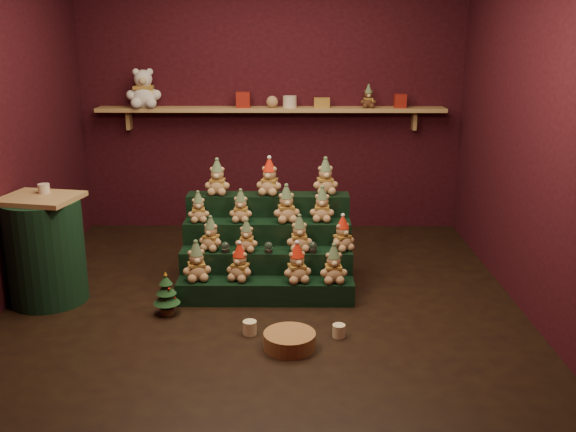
{
  "coord_description": "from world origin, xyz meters",
  "views": [
    {
      "loc": [
        0.24,
        -4.81,
        2.07
      ],
      "look_at": [
        0.19,
        0.25,
        0.62
      ],
      "focal_mm": 40.0,
      "sensor_mm": 36.0,
      "label": 1
    }
  ],
  "objects_px": {
    "side_table": "(45,250)",
    "wicker_basket": "(290,340)",
    "mug_left": "(250,328)",
    "mini_christmas_tree": "(166,294)",
    "mug_right": "(339,331)",
    "riser_tier_front": "(265,291)",
    "snow_globe_b": "(268,247)",
    "brown_bear": "(368,97)",
    "snow_globe_c": "(313,247)",
    "snow_globe_a": "(225,247)",
    "white_bear": "(143,83)"
  },
  "relations": [
    {
      "from": "snow_globe_a",
      "to": "white_bear",
      "type": "height_order",
      "value": "white_bear"
    },
    {
      "from": "snow_globe_b",
      "to": "mug_left",
      "type": "distance_m",
      "value": 0.82
    },
    {
      "from": "mug_right",
      "to": "brown_bear",
      "type": "bearing_deg",
      "value": 80.09
    },
    {
      "from": "mini_christmas_tree",
      "to": "white_bear",
      "type": "bearing_deg",
      "value": 104.95
    },
    {
      "from": "snow_globe_c",
      "to": "mug_right",
      "type": "xyz_separation_m",
      "value": [
        0.16,
        -0.77,
        -0.36
      ]
    },
    {
      "from": "snow_globe_a",
      "to": "snow_globe_c",
      "type": "bearing_deg",
      "value": 0.0
    },
    {
      "from": "snow_globe_c",
      "to": "mug_left",
      "type": "height_order",
      "value": "snow_globe_c"
    },
    {
      "from": "mini_christmas_tree",
      "to": "brown_bear",
      "type": "distance_m",
      "value": 3.04
    },
    {
      "from": "snow_globe_a",
      "to": "white_bear",
      "type": "relative_size",
      "value": 0.18
    },
    {
      "from": "snow_globe_b",
      "to": "brown_bear",
      "type": "bearing_deg",
      "value": 61.38
    },
    {
      "from": "riser_tier_front",
      "to": "snow_globe_b",
      "type": "bearing_deg",
      "value": 82.88
    },
    {
      "from": "snow_globe_b",
      "to": "brown_bear",
      "type": "height_order",
      "value": "brown_bear"
    },
    {
      "from": "mug_right",
      "to": "side_table",
      "type": "bearing_deg",
      "value": 164.54
    },
    {
      "from": "snow_globe_b",
      "to": "mini_christmas_tree",
      "type": "bearing_deg",
      "value": -152.29
    },
    {
      "from": "mug_right",
      "to": "wicker_basket",
      "type": "xyz_separation_m",
      "value": [
        -0.35,
        -0.17,
        0.01
      ]
    },
    {
      "from": "snow_globe_a",
      "to": "snow_globe_c",
      "type": "xyz_separation_m",
      "value": [
        0.7,
        0.0,
        0.0
      ]
    },
    {
      "from": "riser_tier_front",
      "to": "snow_globe_b",
      "type": "xyz_separation_m",
      "value": [
        0.02,
        0.16,
        0.32
      ]
    },
    {
      "from": "white_bear",
      "to": "brown_bear",
      "type": "xyz_separation_m",
      "value": [
        2.3,
        -0.0,
        -0.14
      ]
    },
    {
      "from": "white_bear",
      "to": "brown_bear",
      "type": "relative_size",
      "value": 2.19
    },
    {
      "from": "mug_left",
      "to": "mug_right",
      "type": "bearing_deg",
      "value": -3.17
    },
    {
      "from": "mug_left",
      "to": "wicker_basket",
      "type": "xyz_separation_m",
      "value": [
        0.28,
        -0.21,
        0.01
      ]
    },
    {
      "from": "wicker_basket",
      "to": "brown_bear",
      "type": "height_order",
      "value": "brown_bear"
    },
    {
      "from": "mug_left",
      "to": "wicker_basket",
      "type": "height_order",
      "value": "wicker_basket"
    },
    {
      "from": "snow_globe_c",
      "to": "wicker_basket",
      "type": "bearing_deg",
      "value": -100.99
    },
    {
      "from": "side_table",
      "to": "wicker_basket",
      "type": "xyz_separation_m",
      "value": [
        1.92,
        -0.8,
        -0.37
      ]
    },
    {
      "from": "side_table",
      "to": "mini_christmas_tree",
      "type": "relative_size",
      "value": 2.49
    },
    {
      "from": "mini_christmas_tree",
      "to": "brown_bear",
      "type": "bearing_deg",
      "value": 51.5
    },
    {
      "from": "snow_globe_a",
      "to": "snow_globe_b",
      "type": "bearing_deg",
      "value": 0.0
    },
    {
      "from": "mug_left",
      "to": "mug_right",
      "type": "distance_m",
      "value": 0.63
    },
    {
      "from": "white_bear",
      "to": "wicker_basket",
      "type": "bearing_deg",
      "value": -68.22
    },
    {
      "from": "snow_globe_c",
      "to": "white_bear",
      "type": "xyz_separation_m",
      "value": [
        -1.7,
        1.77,
        1.16
      ]
    },
    {
      "from": "mini_christmas_tree",
      "to": "snow_globe_b",
      "type": "bearing_deg",
      "value": 27.71
    },
    {
      "from": "wicker_basket",
      "to": "snow_globe_b",
      "type": "bearing_deg",
      "value": 100.67
    },
    {
      "from": "snow_globe_a",
      "to": "mini_christmas_tree",
      "type": "bearing_deg",
      "value": -135.96
    },
    {
      "from": "wicker_basket",
      "to": "snow_globe_a",
      "type": "bearing_deg",
      "value": 119.2
    },
    {
      "from": "snow_globe_a",
      "to": "mini_christmas_tree",
      "type": "relative_size",
      "value": 0.25
    },
    {
      "from": "snow_globe_b",
      "to": "mini_christmas_tree",
      "type": "distance_m",
      "value": 0.89
    },
    {
      "from": "mini_christmas_tree",
      "to": "mug_right",
      "type": "distance_m",
      "value": 1.34
    },
    {
      "from": "mug_left",
      "to": "brown_bear",
      "type": "relative_size",
      "value": 0.44
    },
    {
      "from": "mug_right",
      "to": "riser_tier_front",
      "type": "bearing_deg",
      "value": 131.87
    },
    {
      "from": "snow_globe_c",
      "to": "side_table",
      "type": "xyz_separation_m",
      "value": [
        -2.11,
        -0.14,
        0.02
      ]
    },
    {
      "from": "snow_globe_a",
      "to": "mug_right",
      "type": "relative_size",
      "value": 0.97
    },
    {
      "from": "side_table",
      "to": "mug_right",
      "type": "distance_m",
      "value": 2.39
    },
    {
      "from": "side_table",
      "to": "brown_bear",
      "type": "distance_m",
      "value": 3.47
    },
    {
      "from": "snow_globe_c",
      "to": "brown_bear",
      "type": "distance_m",
      "value": 2.13
    },
    {
      "from": "side_table",
      "to": "mug_left",
      "type": "distance_m",
      "value": 1.78
    },
    {
      "from": "riser_tier_front",
      "to": "mug_left",
      "type": "xyz_separation_m",
      "value": [
        -0.09,
        -0.57,
        -0.04
      ]
    },
    {
      "from": "mini_christmas_tree",
      "to": "snow_globe_c",
      "type": "bearing_deg",
      "value": 19.63
    },
    {
      "from": "wicker_basket",
      "to": "mini_christmas_tree",
      "type": "bearing_deg",
      "value": 150.11
    },
    {
      "from": "side_table",
      "to": "mug_right",
      "type": "relative_size",
      "value": 9.44
    }
  ]
}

